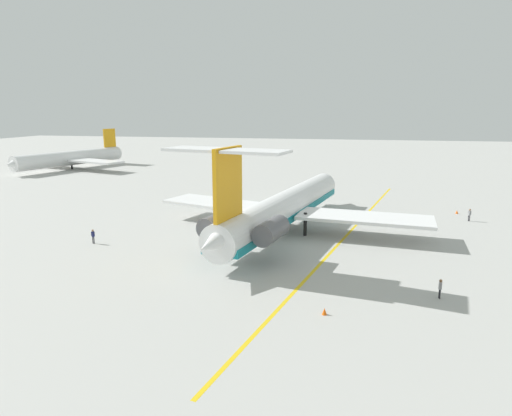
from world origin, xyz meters
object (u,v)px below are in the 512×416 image
(main_jetliner, at_px, (282,208))
(safety_cone_wingtip, at_px, (324,311))
(ground_crew_near_nose, at_px, (93,235))
(ground_crew_portside, at_px, (440,286))
(ground_crew_near_tail, at_px, (470,213))
(safety_cone_nose, at_px, (457,212))
(airliner_mid_right, at_px, (68,158))
(ground_crew_starboard, at_px, (213,187))

(main_jetliner, xyz_separation_m, safety_cone_wingtip, (-22.78, -6.83, -3.09))
(ground_crew_near_nose, bearing_deg, ground_crew_portside, -111.07)
(ground_crew_near_tail, relative_size, safety_cone_wingtip, 3.34)
(ground_crew_near_tail, distance_m, safety_cone_nose, 4.80)
(airliner_mid_right, bearing_deg, ground_crew_portside, 67.68)
(safety_cone_nose, bearing_deg, ground_crew_near_tail, -172.44)
(main_jetliner, distance_m, ground_crew_portside, 24.17)
(ground_crew_starboard, bearing_deg, ground_crew_near_nose, 54.78)
(ground_crew_near_tail, relative_size, ground_crew_portside, 1.05)
(ground_crew_near_nose, xyz_separation_m, ground_crew_starboard, (34.42, -4.42, 0.04))
(ground_crew_portside, xyz_separation_m, safety_cone_nose, (34.06, -8.81, -0.83))
(main_jetliner, distance_m, ground_crew_near_nose, 23.73)
(main_jetliner, relative_size, safety_cone_nose, 76.51)
(safety_cone_nose, xyz_separation_m, safety_cone_wingtip, (-39.14, 18.29, 0.00))
(ground_crew_near_nose, height_order, ground_crew_starboard, ground_crew_starboard)
(safety_cone_nose, bearing_deg, airliner_mid_right, 69.60)
(airliner_mid_right, bearing_deg, main_jetliner, 69.94)
(airliner_mid_right, bearing_deg, ground_crew_near_nose, 53.88)
(airliner_mid_right, xyz_separation_m, ground_crew_portside, (-68.03, -82.50, -1.96))
(safety_cone_nose, bearing_deg, main_jetliner, 123.08)
(ground_crew_portside, height_order, ground_crew_starboard, ground_crew_starboard)
(ground_crew_near_nose, bearing_deg, safety_cone_wingtip, -123.89)
(ground_crew_starboard, bearing_deg, ground_crew_portside, 100.27)
(ground_crew_near_nose, distance_m, ground_crew_near_tail, 51.88)
(ground_crew_near_tail, bearing_deg, safety_cone_wingtip, -169.51)
(ground_crew_starboard, bearing_deg, airliner_mid_right, -55.30)
(ground_crew_near_tail, bearing_deg, ground_crew_near_nose, 153.32)
(ground_crew_near_tail, distance_m, ground_crew_starboard, 44.94)
(main_jetliner, distance_m, airliner_mid_right, 83.16)
(ground_crew_near_nose, distance_m, safety_cone_wingtip, 31.42)
(ground_crew_starboard, bearing_deg, ground_crew_near_tail, 134.96)
(airliner_mid_right, xyz_separation_m, safety_cone_nose, (-33.97, -91.32, -2.80))
(ground_crew_near_nose, height_order, ground_crew_near_tail, ground_crew_near_tail)
(ground_crew_portside, distance_m, safety_cone_wingtip, 10.79)
(ground_crew_starboard, bearing_deg, safety_cone_wingtip, 88.84)
(main_jetliner, height_order, safety_cone_nose, main_jetliner)
(safety_cone_wingtip, bearing_deg, airliner_mid_right, 44.97)
(ground_crew_portside, distance_m, ground_crew_starboard, 54.22)
(airliner_mid_right, xyz_separation_m, ground_crew_near_tail, (-38.64, -91.94, -1.91))
(ground_crew_near_tail, distance_m, ground_crew_portside, 30.86)
(airliner_mid_right, bearing_deg, ground_crew_starboard, 79.79)
(main_jetliner, relative_size, ground_crew_near_nose, 23.94)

